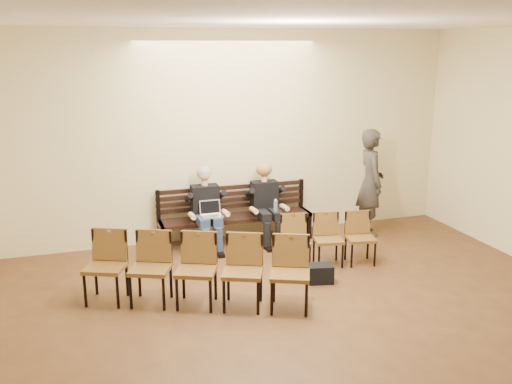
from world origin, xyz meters
The scene contains 10 objects.
room_walls centered at (0.00, 0.79, 2.54)m, with size 8.02×10.01×3.51m.
bench centered at (0.03, 4.65, 0.23)m, with size 2.60×0.90×0.45m, color black.
seated_man centered at (-0.49, 4.53, 0.66)m, with size 0.55×0.76×1.32m, color black, non-canonical shape.
seated_woman centered at (0.53, 4.53, 0.63)m, with size 0.54×0.75×1.26m, color black, non-canonical shape.
laptop centered at (-0.45, 4.31, 0.57)m, with size 0.34×0.27×0.25m, color silver.
water_bottle centered at (0.60, 4.27, 0.56)m, with size 0.07×0.07×0.22m, color silver.
bag centered at (0.69, 2.66, 0.13)m, with size 0.35×0.24×0.26m, color black.
passerby centered at (2.37, 4.34, 1.07)m, with size 0.78×0.51×2.14m, color #342F2A.
chair_row_front centered at (1.07, 3.22, 0.39)m, with size 1.42×0.43×0.79m, color brown.
chair_row_back centered at (-1.11, 2.48, 0.47)m, with size 2.86×0.51×0.93m, color brown.
Camera 1 is at (-2.45, -4.15, 3.27)m, focal length 40.00 mm.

